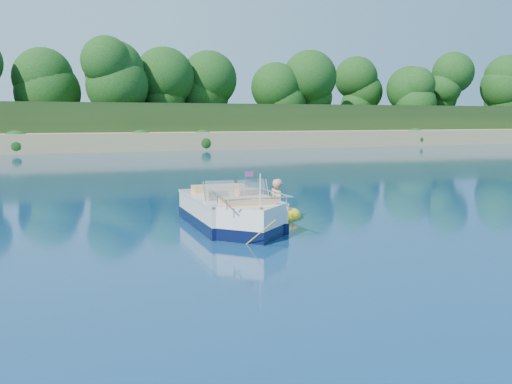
{
  "coord_description": "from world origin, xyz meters",
  "views": [
    {
      "loc": [
        -6.83,
        -11.8,
        2.68
      ],
      "look_at": [
        -1.58,
        1.32,
        0.85
      ],
      "focal_mm": 40.0,
      "sensor_mm": 36.0,
      "label": 1
    }
  ],
  "objects": [
    {
      "name": "ground",
      "position": [
        0.0,
        0.0,
        0.0
      ],
      "size": [
        160.0,
        160.0,
        0.0
      ],
      "primitive_type": "plane",
      "color": "#0A2249",
      "rests_on": "ground"
    },
    {
      "name": "shoreline",
      "position": [
        0.0,
        63.77,
        0.98
      ],
      "size": [
        170.0,
        59.0,
        6.0
      ],
      "color": "#9D845B",
      "rests_on": "ground"
    },
    {
      "name": "treeline",
      "position": [
        0.04,
        41.01,
        5.55
      ],
      "size": [
        150.0,
        7.12,
        8.19
      ],
      "color": "black",
      "rests_on": "ground"
    },
    {
      "name": "motorboat",
      "position": [
        -2.21,
        1.28,
        0.33
      ],
      "size": [
        1.97,
        5.16,
        1.72
      ],
      "rotation": [
        0.0,
        0.0,
        -0.04
      ],
      "color": "silver",
      "rests_on": "ground"
    },
    {
      "name": "tow_tube",
      "position": [
        -0.63,
        2.1,
        0.09
      ],
      "size": [
        1.65,
        1.65,
        0.33
      ],
      "rotation": [
        0.0,
        0.0,
        -0.42
      ],
      "color": "yellow",
      "rests_on": "ground"
    },
    {
      "name": "boy",
      "position": [
        -0.73,
        2.03,
        0.0
      ],
      "size": [
        0.51,
        0.85,
        1.55
      ],
      "primitive_type": "imported",
      "rotation": [
        0.0,
        -0.17,
        1.78
      ],
      "color": "tan",
      "rests_on": "ground"
    }
  ]
}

